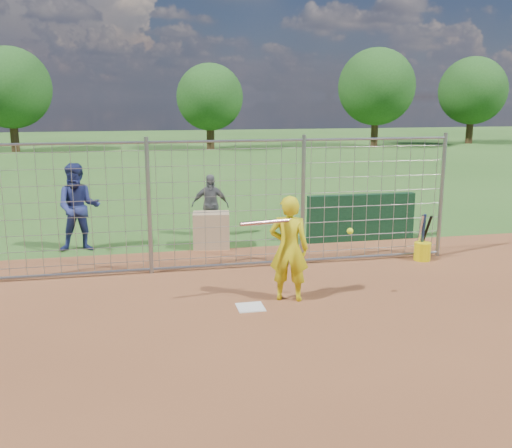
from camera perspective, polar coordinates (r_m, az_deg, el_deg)
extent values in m
plane|color=#2D591E|center=(9.43, -0.80, -7.96)|extent=(100.00, 100.00, 0.00)
plane|color=brown|center=(6.78, 4.27, -16.66)|extent=(18.00, 18.00, 0.00)
cube|color=silver|center=(9.25, -0.56, -8.33)|extent=(0.43, 0.43, 0.02)
cube|color=#11381E|center=(13.56, 10.46, 0.64)|extent=(2.60, 0.20, 1.10)
imported|color=#D4C912|center=(9.36, 3.31, -2.46)|extent=(0.75, 0.62, 1.77)
imported|color=navy|center=(12.94, -17.32, 1.58)|extent=(0.94, 0.74, 1.93)
imported|color=#5A5A5F|center=(13.74, -4.61, 1.85)|extent=(0.94, 0.51, 1.52)
cube|color=tan|center=(12.78, -4.49, -0.62)|extent=(0.87, 0.65, 0.80)
cylinder|color=silver|center=(8.97, 0.97, 0.19)|extent=(0.86, 0.22, 0.06)
sphere|color=#CCEE19|center=(9.34, 9.39, -0.70)|extent=(0.10, 0.10, 0.10)
cylinder|color=yellow|center=(12.28, 16.29, -2.65)|extent=(0.34, 0.34, 0.38)
cylinder|color=silver|center=(12.21, 16.08, -0.98)|extent=(0.07, 0.24, 0.84)
cylinder|color=navy|center=(12.24, 16.37, -0.96)|extent=(0.06, 0.14, 0.85)
cylinder|color=black|center=(12.27, 16.57, -0.95)|extent=(0.13, 0.35, 0.82)
cylinder|color=gray|center=(10.86, -10.66, 1.70)|extent=(0.08, 0.08, 2.60)
cylinder|color=gray|center=(11.31, 4.71, 2.31)|extent=(0.08, 0.08, 2.60)
cylinder|color=gray|center=(12.49, 18.04, 2.71)|extent=(0.08, 0.08, 2.60)
cylinder|color=gray|center=(10.83, -2.88, 8.28)|extent=(9.00, 0.05, 0.05)
cylinder|color=gray|center=(11.28, -2.75, -4.08)|extent=(9.00, 0.05, 0.05)
cube|color=gray|center=(11.00, -2.81, 1.77)|extent=(9.00, 0.02, 2.50)
cylinder|color=#3F2B19|center=(38.43, -23.04, 8.55)|extent=(0.50, 0.50, 2.52)
sphere|color=#26561E|center=(38.38, -23.37, 12.40)|extent=(4.90, 4.90, 4.90)
cylinder|color=#3F2B19|center=(37.04, -4.58, 9.11)|extent=(0.50, 0.50, 2.16)
sphere|color=#26561E|center=(36.97, -4.64, 12.54)|extent=(4.20, 4.20, 4.20)
cylinder|color=#3F2B19|center=(39.47, 11.78, 9.41)|extent=(0.50, 0.50, 2.59)
sphere|color=#26561E|center=(39.43, 11.96, 13.28)|extent=(5.04, 5.04, 5.04)
cylinder|color=#3F2B19|center=(44.54, 20.60, 9.12)|extent=(0.50, 0.50, 2.45)
sphere|color=#26561E|center=(44.50, 20.85, 12.35)|extent=(4.76, 4.76, 4.76)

